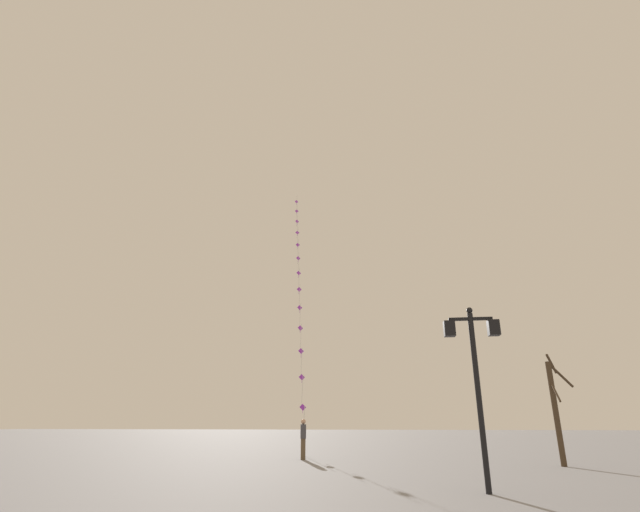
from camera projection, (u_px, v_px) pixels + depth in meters
name	position (u px, v px, depth m)	size (l,w,h in m)	color
ground_plane	(361.00, 460.00, 20.81)	(160.00, 160.00, 0.00)	gray
twin_lantern_lamp_post	(475.00, 359.00, 12.00)	(1.40, 0.28, 4.46)	black
kite_train	(299.00, 282.00, 34.29)	(3.92, 17.43, 22.15)	brown
kite_flyer	(303.00, 438.00, 21.10)	(0.31, 0.63, 1.71)	brown
bare_tree	(556.00, 407.00, 18.35)	(1.19, 1.63, 4.20)	#423323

